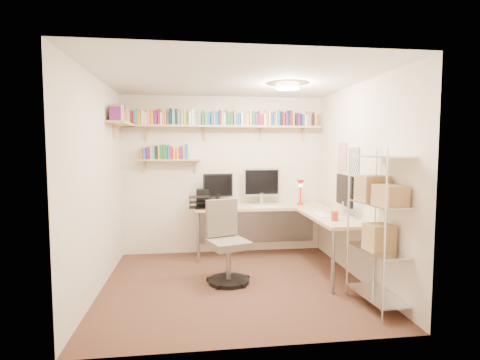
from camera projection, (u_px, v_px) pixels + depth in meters
name	position (u px, v px, depth m)	size (l,w,h in m)	color
ground	(235.00, 284.00, 4.64)	(3.20, 3.20, 0.00)	#43241D
room_shell	(235.00, 159.00, 4.51)	(3.24, 3.04, 2.52)	beige
wall_shelves	(198.00, 125.00, 5.70)	(3.12, 1.09, 0.80)	tan
corner_desk	(269.00, 209.00, 5.59)	(2.23, 2.05, 1.37)	tan
office_chair	(227.00, 248.00, 4.70)	(0.58, 0.59, 1.03)	black
wire_rack	(379.00, 212.00, 3.89)	(0.41, 0.75, 1.68)	silver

